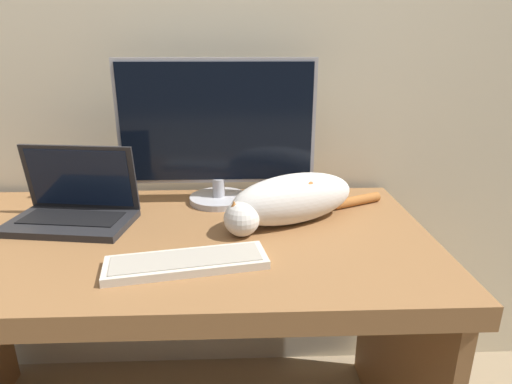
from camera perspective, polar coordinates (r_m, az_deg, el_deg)
wall_back at (r=1.55m, az=-10.98°, el=19.65°), size 6.40×0.06×2.60m
desk at (r=1.30m, az=-11.87°, el=-12.13°), size 1.49×0.76×0.78m
monitor at (r=1.38m, az=-5.23°, el=8.09°), size 0.63×0.19×0.46m
laptop at (r=1.36m, az=-23.16°, el=-1.97°), size 0.37×0.25×0.22m
external_keyboard at (r=1.04m, az=-9.22°, el=-9.22°), size 0.39×0.18×0.02m
cat at (r=1.24m, az=4.61°, el=-0.93°), size 0.52×0.33×0.15m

